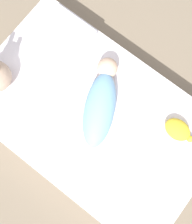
# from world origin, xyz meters

# --- Properties ---
(ground_plane) EXTENTS (12.00, 12.00, 0.00)m
(ground_plane) POSITION_xyz_m (0.00, 0.00, 0.00)
(ground_plane) COLOR #7A6B56
(bed_mattress) EXTENTS (1.59, 0.99, 0.20)m
(bed_mattress) POSITION_xyz_m (0.00, 0.00, 0.10)
(bed_mattress) COLOR white
(bed_mattress) RESTS_ON ground_plane
(swaddled_baby) EXTENTS (0.38, 0.57, 0.17)m
(swaddled_baby) POSITION_xyz_m (0.00, 0.08, 0.28)
(swaddled_baby) COLOR #7FB7E5
(swaddled_baby) RESTS_ON bed_mattress
(pillow) EXTENTS (0.34, 0.38, 0.07)m
(pillow) POSITION_xyz_m (-0.48, 0.26, 0.24)
(pillow) COLOR white
(pillow) RESTS_ON bed_mattress
(turtle_plush) EXTENTS (0.20, 0.13, 0.08)m
(turtle_plush) POSITION_xyz_m (0.49, 0.25, 0.24)
(turtle_plush) COLOR yellow
(turtle_plush) RESTS_ON bed_mattress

